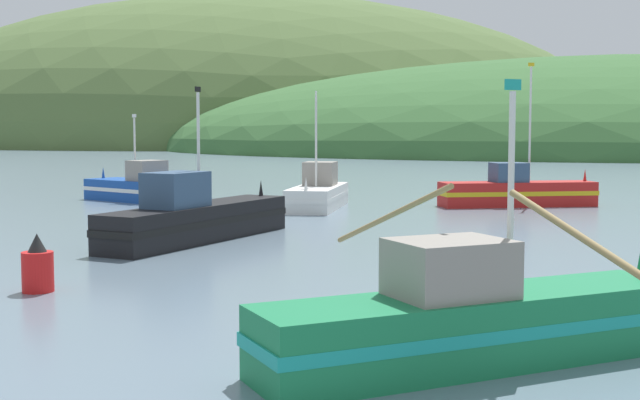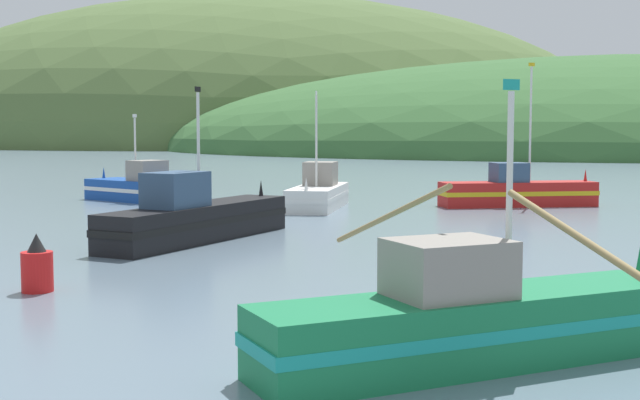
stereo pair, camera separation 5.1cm
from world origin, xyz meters
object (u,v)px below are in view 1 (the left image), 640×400
Objects in this scene: fishing_boat_green at (475,321)px; fishing_boat_red at (517,191)px; fishing_boat_blue at (136,188)px; fishing_boat_white at (318,193)px; fishing_boat_black at (196,218)px; channel_buoy at (38,268)px.

fishing_boat_red is at bearing 50.87° from fishing_boat_green.
fishing_boat_blue is 0.93× the size of fishing_boat_white.
fishing_boat_white reaches higher than fishing_boat_green.
fishing_boat_black is 10.67m from channel_buoy.
fishing_boat_blue is 19.66m from fishing_boat_black.
fishing_boat_red is 11.31m from fishing_boat_white.
fishing_boat_black is (9.66, -17.12, 0.09)m from fishing_boat_blue.
fishing_boat_green is 19.01m from fishing_boat_black.
fishing_boat_white is (-10.82, -3.27, -0.02)m from fishing_boat_red.
fishing_boat_green is 1.34× the size of fishing_boat_blue.
fishing_boat_black is 1.36× the size of fishing_boat_white.
fishing_boat_red reaches higher than channel_buoy.
channel_buoy is (-2.94, -25.08, -0.17)m from fishing_boat_white.
fishing_boat_red reaches higher than fishing_boat_black.
fishing_boat_green is 33.48m from fishing_boat_red.
channel_buoy is (-11.57, 5.05, -0.18)m from fishing_boat_green.
fishing_boat_red reaches higher than fishing_boat_blue.
fishing_boat_blue is at bearing 161.91° from fishing_boat_red.
fishing_boat_green is at bearing 150.67° from fishing_boat_blue.
fishing_boat_green is 1.24× the size of fishing_boat_white.
fishing_boat_black is at bearing 148.21° from fishing_boat_blue.
fishing_boat_red is 1.17× the size of fishing_boat_white.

